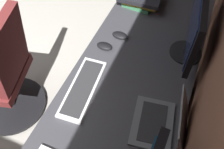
% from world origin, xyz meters
% --- Properties ---
extents(desk, '(2.25, 0.69, 0.73)m').
position_xyz_m(desk, '(-0.17, 1.65, 0.67)').
color(desk, '#38383D').
rests_on(desk, ground).
extents(drawer_pedestal, '(0.40, 0.51, 0.69)m').
position_xyz_m(drawer_pedestal, '(-0.44, 1.68, 0.35)').
color(drawer_pedestal, '#38383D').
rests_on(drawer_pedestal, ground).
extents(monitor_secondary, '(0.58, 0.20, 0.44)m').
position_xyz_m(monitor_secondary, '(-0.65, 1.90, 0.99)').
color(monitor_secondary, black).
rests_on(monitor_secondary, desk).
extents(laptop_leftmost, '(0.32, 0.31, 0.20)m').
position_xyz_m(laptop_leftmost, '(-0.11, 1.90, 0.78)').
color(laptop_leftmost, '#595B60').
rests_on(laptop_leftmost, desk).
extents(keyboard_main, '(0.43, 0.17, 0.02)m').
position_xyz_m(keyboard_main, '(-0.16, 1.43, 0.74)').
color(keyboard_main, silver).
rests_on(keyboard_main, desk).
extents(mouse_main, '(0.06, 0.10, 0.03)m').
position_xyz_m(mouse_main, '(-0.62, 1.47, 0.75)').
color(mouse_main, black).
rests_on(mouse_main, desk).
extents(mouse_spare, '(0.06, 0.10, 0.03)m').
position_xyz_m(mouse_spare, '(-0.50, 1.41, 0.75)').
color(mouse_spare, black).
rests_on(mouse_spare, desk).
extents(office_chair, '(0.56, 0.60, 0.97)m').
position_xyz_m(office_chair, '(-0.18, 0.75, 0.46)').
color(office_chair, maroon).
rests_on(office_chair, ground).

